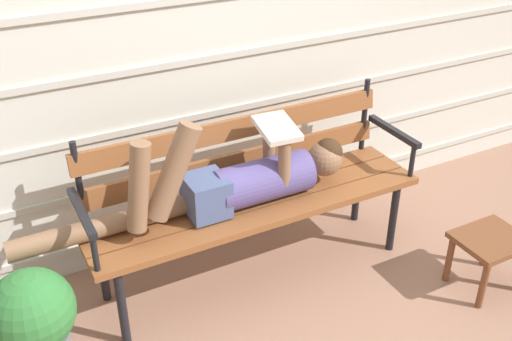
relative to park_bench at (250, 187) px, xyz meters
The scene contains 6 objects.
ground_plane 0.56m from the park_bench, 90.00° to the right, with size 12.00×12.00×0.00m, color #936B56.
house_siding 0.86m from the park_bench, 90.00° to the left, with size 5.25×0.08×2.54m.
park_bench is the anchor object (origin of this frame).
reclining_person 0.17m from the park_bench, 150.56° to the right, with size 1.74×0.27×0.56m.
footstool 1.30m from the park_bench, 35.29° to the right, with size 0.35×0.30×0.32m.
potted_plant 1.23m from the park_bench, 167.39° to the right, with size 0.37×0.37×0.57m.
Camera 1 is at (-1.23, -2.19, 2.17)m, focal length 42.23 mm.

